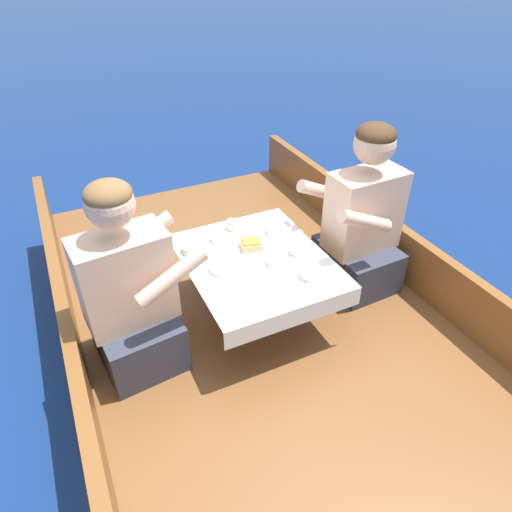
{
  "coord_description": "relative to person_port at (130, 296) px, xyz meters",
  "views": [
    {
      "loc": [
        -0.82,
        -1.66,
        1.98
      ],
      "look_at": [
        0.0,
        0.05,
        0.64
      ],
      "focal_mm": 32.0,
      "sensor_mm": 36.0,
      "label": 1
    }
  ],
  "objects": [
    {
      "name": "bowl_center_far",
      "position": [
        0.4,
        0.24,
        0.0
      ],
      "size": [
        0.14,
        0.14,
        0.04
      ],
      "color": "white",
      "rests_on": "cockpit_table"
    },
    {
      "name": "gunwale_starboard",
      "position": [
        1.6,
        -0.02,
        -0.22
      ],
      "size": [
        0.06,
        3.4,
        0.32
      ],
      "primitive_type": "cube",
      "color": "brown",
      "rests_on": "boat_deck"
    },
    {
      "name": "bowl_port_far",
      "position": [
        0.46,
        0.02,
        0.0
      ],
      "size": [
        0.13,
        0.13,
        0.04
      ],
      "color": "white",
      "rests_on": "cockpit_table"
    },
    {
      "name": "utensil_knife_port",
      "position": [
        0.68,
        0.29,
        -0.02
      ],
      "size": [
        0.16,
        0.07,
        0.0
      ],
      "rotation": [
        0.0,
        0.0,
        2.77
      ],
      "color": "silver",
      "rests_on": "cockpit_table"
    },
    {
      "name": "ground_plane",
      "position": [
        0.65,
        -0.02,
        -0.64
      ],
      "size": [
        60.0,
        60.0,
        0.0
      ],
      "primitive_type": "plane",
      "color": "navy"
    },
    {
      "name": "cockpit_table",
      "position": [
        0.65,
        0.04,
        -0.05
      ],
      "size": [
        0.71,
        0.85,
        0.36
      ],
      "color": "#B2B2B7",
      "rests_on": "boat_deck"
    },
    {
      "name": "utensil_spoon_port",
      "position": [
        0.51,
        -0.09,
        -0.02
      ],
      "size": [
        0.16,
        0.1,
        0.01
      ],
      "rotation": [
        0.0,
        0.0,
        0.52
      ],
      "color": "silver",
      "rests_on": "cockpit_table"
    },
    {
      "name": "coffee_cup_port",
      "position": [
        0.54,
        0.28,
        0.02
      ],
      "size": [
        0.1,
        0.07,
        0.07
      ],
      "color": "white",
      "rests_on": "cockpit_table"
    },
    {
      "name": "plate_bread",
      "position": [
        0.57,
        -0.23,
        -0.01
      ],
      "size": [
        0.19,
        0.19,
        0.01
      ],
      "color": "white",
      "rests_on": "cockpit_table"
    },
    {
      "name": "sandwich",
      "position": [
        0.67,
        0.13,
        0.01
      ],
      "size": [
        0.13,
        0.12,
        0.05
      ],
      "rotation": [
        0.0,
        0.0,
        -0.23
      ],
      "color": "tan",
      "rests_on": "plate_sandwich"
    },
    {
      "name": "utensil_spoon_starboard",
      "position": [
        0.41,
        -0.25,
        -0.02
      ],
      "size": [
        0.04,
        0.17,
        0.01
      ],
      "rotation": [
        0.0,
        0.0,
        1.68
      ],
      "color": "silver",
      "rests_on": "cockpit_table"
    },
    {
      "name": "bowl_port_near",
      "position": [
        0.88,
        0.22,
        0.0
      ],
      "size": [
        0.14,
        0.14,
        0.04
      ],
      "color": "white",
      "rests_on": "cockpit_table"
    },
    {
      "name": "person_starboard",
      "position": [
        1.3,
        0.03,
        0.02
      ],
      "size": [
        0.53,
        0.45,
        0.98
      ],
      "rotation": [
        0.0,
        0.0,
        3.18
      ],
      "color": "#333847",
      "rests_on": "boat_deck"
    },
    {
      "name": "plate_sandwich",
      "position": [
        0.67,
        0.13,
        -0.01
      ],
      "size": [
        0.18,
        0.18,
        0.01
      ],
      "color": "white",
      "rests_on": "cockpit_table"
    },
    {
      "name": "tin_can",
      "position": [
        0.66,
        0.36,
        0.01
      ],
      "size": [
        0.07,
        0.07,
        0.05
      ],
      "color": "silver",
      "rests_on": "cockpit_table"
    },
    {
      "name": "coffee_cup_starboard",
      "position": [
        0.72,
        -0.04,
        0.01
      ],
      "size": [
        0.09,
        0.07,
        0.05
      ],
      "color": "white",
      "rests_on": "cockpit_table"
    },
    {
      "name": "utensil_spoon_center",
      "position": [
        0.8,
        0.39,
        -0.02
      ],
      "size": [
        0.16,
        0.09,
        0.01
      ],
      "rotation": [
        0.0,
        0.0,
        2.68
      ],
      "color": "silver",
      "rests_on": "cockpit_table"
    },
    {
      "name": "gunwale_port",
      "position": [
        -0.3,
        -0.02,
        -0.22
      ],
      "size": [
        0.06,
        3.4,
        0.32
      ],
      "primitive_type": "cube",
      "color": "brown",
      "rests_on": "boat_deck"
    },
    {
      "name": "utensil_knife_starboard",
      "position": [
        0.7,
        -0.25,
        -0.02
      ],
      "size": [
        0.17,
        0.04,
        0.0
      ],
      "rotation": [
        0.0,
        0.0,
        0.15
      ],
      "color": "silver",
      "rests_on": "cockpit_table"
    },
    {
      "name": "coffee_cup_center",
      "position": [
        0.87,
        -0.01,
        0.01
      ],
      "size": [
        0.11,
        0.08,
        0.07
      ],
      "color": "white",
      "rests_on": "cockpit_table"
    },
    {
      "name": "boat_deck",
      "position": [
        0.65,
        -0.02,
        -0.51
      ],
      "size": [
        1.96,
        3.4,
        0.25
      ],
      "primitive_type": "cube",
      "color": "brown",
      "rests_on": "ground_plane"
    },
    {
      "name": "person_port",
      "position": [
        0.0,
        0.0,
        0.0
      ],
      "size": [
        0.55,
        0.49,
        0.96
      ],
      "rotation": [
        0.0,
        0.0,
        0.11
      ],
      "color": "#333847",
      "rests_on": "boat_deck"
    },
    {
      "name": "bowl_starboard_near",
      "position": [
        0.83,
        -0.21,
        0.0
      ],
      "size": [
        0.11,
        0.11,
        0.04
      ],
      "color": "white",
      "rests_on": "cockpit_table"
    }
  ]
}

